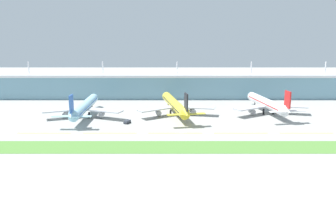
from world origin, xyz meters
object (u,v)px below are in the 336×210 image
object	(u,v)px
airliner_middle	(175,105)
pushback_tug	(127,122)
airliner_far	(268,104)
airliner_near	(84,107)

from	to	relation	value
airliner_middle	pushback_tug	size ratio (longest dim) A/B	13.13
airliner_middle	pushback_tug	bearing A→B (deg)	-144.31
airliner_far	pushback_tug	xyz separation A→B (m)	(-85.63, -23.22, -5.34)
airliner_near	airliner_far	xyz separation A→B (m)	(112.98, 9.16, -0.01)
airliner_middle	airliner_far	size ratio (longest dim) A/B	1.12
pushback_tug	airliner_near	bearing A→B (deg)	152.80
airliner_near	airliner_middle	world-z (taller)	same
airliner_near	airliner_middle	xyz separation A→B (m)	(55.02, 5.80, 0.00)
airliner_near	airliner_middle	size ratio (longest dim) A/B	0.96
airliner_far	airliner_near	bearing A→B (deg)	-175.37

